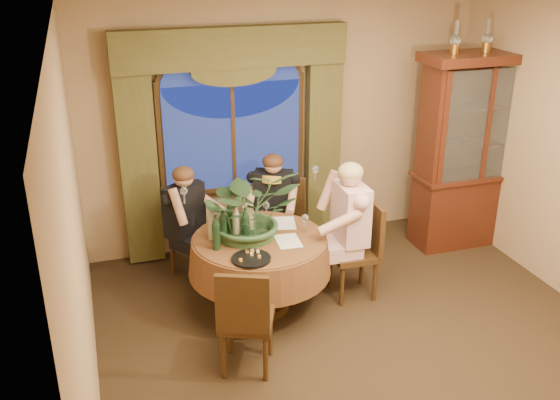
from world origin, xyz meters
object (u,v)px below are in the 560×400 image
object	(u,v)px
chair_back	(194,232)
person_pink	(350,231)
china_cabinet	(473,152)
olive_bowl	(261,236)
chair_back_right	(282,226)
wine_bottle_5	(236,223)
dining_table	(260,273)
oil_lamp_left	(456,37)
chair_front_left	(247,317)
wine_bottle_4	(211,222)
person_back	(185,225)
stoneware_vase	(248,220)
centerpiece_plant	(249,175)
wine_bottle_2	(223,226)
oil_lamp_center	(488,36)
wine_bottle_3	(216,232)
wine_bottle_0	(229,219)
person_scarf	(273,210)
oil_lamp_right	(519,34)
wine_bottle_1	(246,224)
chair_right	(353,251)

from	to	relation	value
chair_back	person_pink	world-z (taller)	person_pink
china_cabinet	olive_bowl	world-z (taller)	china_cabinet
chair_back_right	wine_bottle_5	bearing A→B (deg)	78.21
dining_table	oil_lamp_left	distance (m)	3.13
chair_front_left	wine_bottle_4	distance (m)	1.05
person_back	stoneware_vase	distance (m)	0.82
chair_front_left	person_pink	xyz separation A→B (m)	(1.25, 0.81, 0.22)
centerpiece_plant	wine_bottle_2	distance (m)	0.51
chair_back	wine_bottle_2	xyz separation A→B (m)	(0.13, -0.85, 0.44)
oil_lamp_center	person_back	xyz separation A→B (m)	(-3.26, 0.05, -1.73)
person_back	olive_bowl	size ratio (longest dim) A/B	7.51
centerpiece_plant	wine_bottle_4	world-z (taller)	centerpiece_plant
dining_table	wine_bottle_3	xyz separation A→B (m)	(-0.43, -0.11, 0.54)
stoneware_vase	wine_bottle_3	size ratio (longest dim) A/B	0.81
wine_bottle_4	wine_bottle_0	bearing A→B (deg)	8.86
chair_back_right	person_scarf	size ratio (longest dim) A/B	0.76
oil_lamp_right	wine_bottle_2	world-z (taller)	oil_lamp_right
oil_lamp_right	person_pink	bearing A→B (deg)	-162.06
person_scarf	centerpiece_plant	distance (m)	1.13
wine_bottle_0	wine_bottle_1	size ratio (longest dim) A/B	1.00
oil_lamp_left	chair_right	xyz separation A→B (m)	(-1.37, -0.73, -1.89)
person_back	wine_bottle_4	bearing A→B (deg)	65.61
chair_right	chair_back_right	xyz separation A→B (m)	(-0.49, 0.76, 0.00)
dining_table	person_scarf	xyz separation A→B (m)	(0.39, 0.84, 0.26)
china_cabinet	wine_bottle_4	xyz separation A→B (m)	(-3.11, -0.57, -0.18)
person_scarf	person_pink	bearing A→B (deg)	145.89
oil_lamp_center	person_back	distance (m)	3.70
wine_bottle_5	china_cabinet	bearing A→B (deg)	12.60
chair_back	centerpiece_plant	size ratio (longest dim) A/B	0.96
oil_lamp_center	chair_back_right	size ratio (longest dim) A/B	0.35
chair_front_left	wine_bottle_5	size ratio (longest dim) A/B	2.91
chair_back	wine_bottle_0	bearing A→B (deg)	78.47
chair_front_left	person_scarf	xyz separation A→B (m)	(0.74, 1.67, 0.15)
person_scarf	centerpiece_plant	bearing A→B (deg)	83.94
chair_back_right	person_pink	world-z (taller)	person_pink
dining_table	wine_bottle_1	size ratio (longest dim) A/B	4.05
chair_back	olive_bowl	distance (m)	1.04
centerpiece_plant	olive_bowl	xyz separation A→B (m)	(0.08, -0.10, -0.56)
oil_lamp_center	person_pink	bearing A→B (deg)	-158.57
person_back	person_pink	bearing A→B (deg)	114.96
dining_table	olive_bowl	size ratio (longest dim) A/B	7.93
chair_back_right	chair_back	distance (m)	0.92
wine_bottle_1	chair_back_right	bearing A→B (deg)	51.82
person_back	wine_bottle_1	world-z (taller)	person_back
centerpiece_plant	chair_back	bearing A→B (deg)	117.36
oil_lamp_center	wine_bottle_4	bearing A→B (deg)	-169.64
wine_bottle_2	chair_front_left	bearing A→B (deg)	-90.85
chair_right	oil_lamp_right	bearing A→B (deg)	-68.52
olive_bowl	dining_table	bearing A→B (deg)	117.28
centerpiece_plant	wine_bottle_5	size ratio (longest dim) A/B	3.03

